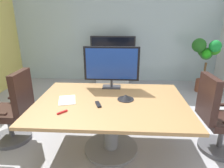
% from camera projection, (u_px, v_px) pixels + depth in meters
% --- Properties ---
extents(ground_plane, '(7.70, 7.70, 0.00)m').
position_uv_depth(ground_plane, '(107.00, 152.00, 2.70)').
color(ground_plane, '#99999E').
extents(wall_back_glass_partition, '(5.77, 0.10, 2.91)m').
position_uv_depth(wall_back_glass_partition, '(116.00, 29.00, 5.37)').
color(wall_back_glass_partition, '#9EB2B7').
rests_on(wall_back_glass_partition, ground).
extents(conference_table, '(1.97, 1.40, 0.74)m').
position_uv_depth(conference_table, '(111.00, 112.00, 2.59)').
color(conference_table, olive).
rests_on(conference_table, ground).
extents(office_chair_left, '(0.60, 0.57, 1.09)m').
position_uv_depth(office_chair_left, '(14.00, 113.00, 2.83)').
color(office_chair_left, '#4C4C51').
rests_on(office_chair_left, ground).
extents(office_chair_right, '(0.60, 0.58, 1.09)m').
position_uv_depth(office_chair_right, '(217.00, 121.00, 2.61)').
color(office_chair_right, '#4C4C51').
rests_on(office_chair_right, ground).
extents(tv_monitor, '(0.84, 0.18, 0.64)m').
position_uv_depth(tv_monitor, '(112.00, 65.00, 2.92)').
color(tv_monitor, '#333338').
rests_on(tv_monitor, conference_table).
extents(wall_display_unit, '(1.20, 0.36, 1.31)m').
position_uv_depth(wall_display_unit, '(113.00, 68.00, 5.38)').
color(wall_display_unit, '#B7BABC').
rests_on(wall_display_unit, ground).
extents(potted_plant, '(0.70, 0.58, 1.32)m').
position_uv_depth(potted_plant, '(206.00, 58.00, 4.64)').
color(potted_plant, brown).
rests_on(potted_plant, ground).
extents(conference_phone, '(0.22, 0.22, 0.07)m').
position_uv_depth(conference_phone, '(126.00, 97.00, 2.57)').
color(conference_phone, black).
rests_on(conference_phone, conference_table).
extents(remote_control, '(0.10, 0.18, 0.02)m').
position_uv_depth(remote_control, '(98.00, 104.00, 2.42)').
color(remote_control, black).
rests_on(remote_control, conference_table).
extents(whiteboard_marker, '(0.10, 0.11, 0.02)m').
position_uv_depth(whiteboard_marker, '(62.00, 112.00, 2.22)').
color(whiteboard_marker, red).
rests_on(whiteboard_marker, conference_table).
extents(paper_notepad, '(0.28, 0.34, 0.01)m').
position_uv_depth(paper_notepad, '(67.00, 100.00, 2.56)').
color(paper_notepad, white).
rests_on(paper_notepad, conference_table).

